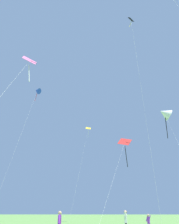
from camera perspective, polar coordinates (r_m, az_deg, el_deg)
name	(u,v)px	position (r m, az deg, el deg)	size (l,w,h in m)	color
kite_pink_low	(27,66)	(20.63, -15.07, 10.86)	(2.36, 8.92, 14.42)	pink
kite_white_distant	(165,113)	(38.02, 18.01, -0.31)	(2.39, 9.65, 17.03)	white
kite_yellow_diamond	(87,134)	(47.89, -0.56, -5.49)	(3.34, 6.91, 18.25)	yellow
kite_blue_delta	(37,91)	(48.52, -12.71, 5.08)	(2.73, 10.79, 25.16)	blue
kite_red_high	(125,147)	(30.71, 8.68, -8.60)	(4.90, 9.62, 10.88)	red
kite_black_large	(133,33)	(35.45, 10.57, 18.65)	(0.94, 5.07, 28.56)	black
person_near_tree	(149,222)	(23.37, 14.32, -24.63)	(0.45, 0.33, 1.52)	#665B4C
person_far_back	(126,220)	(20.38, 8.91, -24.79)	(0.25, 0.59, 1.82)	black
person_foreground_watcher	(59,223)	(16.24, -7.41, -25.44)	(0.24, 0.56, 1.75)	gray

